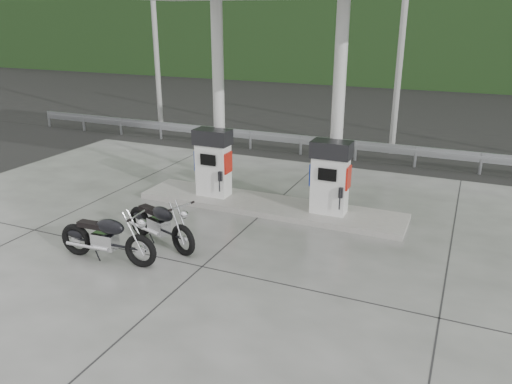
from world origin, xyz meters
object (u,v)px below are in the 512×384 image
at_px(gas_pump_left, 213,163).
at_px(motorcycle_right, 107,238).
at_px(gas_pump_right, 330,177).
at_px(motorcycle_left, 160,224).

distance_m(gas_pump_left, motorcycle_right, 4.07).
distance_m(gas_pump_left, gas_pump_right, 3.20).
relative_size(gas_pump_right, motorcycle_left, 0.88).
height_order(gas_pump_right, motorcycle_right, gas_pump_right).
bearing_deg(gas_pump_left, motorcycle_left, -84.82).
distance_m(gas_pump_right, motorcycle_left, 4.20).
bearing_deg(motorcycle_right, motorcycle_left, 59.11).
xyz_separation_m(gas_pump_left, gas_pump_right, (3.20, 0.00, 0.00)).
relative_size(gas_pump_right, motorcycle_right, 0.86).
bearing_deg(gas_pump_right, motorcycle_left, -134.83).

